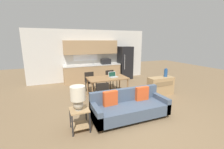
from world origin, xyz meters
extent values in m
plane|color=#7F6647|center=(0.00, 0.00, 0.00)|extent=(20.00, 20.00, 0.00)
cube|color=silver|center=(0.00, 4.63, 1.35)|extent=(6.40, 0.06, 2.70)
cube|color=white|center=(-0.28, 4.59, 1.59)|extent=(1.29, 0.01, 0.99)
cube|color=tan|center=(0.00, 4.29, 0.43)|extent=(2.97, 0.62, 0.86)
cube|color=silver|center=(0.00, 4.29, 0.88)|extent=(3.00, 0.65, 0.04)
cube|color=#B2B5B7|center=(0.07, 4.24, 0.90)|extent=(0.48, 0.36, 0.01)
cylinder|color=#B7BABC|center=(0.07, 4.41, 1.02)|extent=(0.02, 0.02, 0.24)
cube|color=tan|center=(0.00, 4.43, 1.80)|extent=(2.82, 0.34, 0.70)
cube|color=black|center=(0.73, 4.24, 1.04)|extent=(0.48, 0.36, 0.28)
cube|color=black|center=(1.90, 4.23, 0.91)|extent=(0.70, 0.69, 1.82)
cylinder|color=silver|center=(1.69, 3.87, 1.00)|extent=(0.02, 0.02, 0.82)
cube|color=olive|center=(-0.05, 1.92, 0.73)|extent=(1.51, 0.86, 0.04)
cylinder|color=olive|center=(-0.75, 1.55, 0.35)|extent=(0.05, 0.05, 0.71)
cylinder|color=olive|center=(0.65, 1.55, 0.35)|extent=(0.05, 0.05, 0.71)
cylinder|color=olive|center=(-0.75, 2.29, 0.35)|extent=(0.05, 0.05, 0.71)
cylinder|color=olive|center=(0.65, 2.29, 0.35)|extent=(0.05, 0.05, 0.71)
cylinder|color=#3D2D1E|center=(-1.05, -0.32, 0.05)|extent=(0.05, 0.05, 0.10)
cylinder|color=#3D2D1E|center=(0.87, -0.32, 0.05)|extent=(0.05, 0.05, 0.10)
cylinder|color=#3D2D1E|center=(-1.05, 0.32, 0.05)|extent=(0.05, 0.05, 0.10)
cylinder|color=#3D2D1E|center=(0.87, 0.32, 0.05)|extent=(0.05, 0.05, 0.10)
cube|color=#47566B|center=(-0.09, 0.00, 0.25)|extent=(2.12, 0.80, 0.31)
cube|color=#47566B|center=(-0.09, 0.33, 0.44)|extent=(2.12, 0.14, 0.68)
cube|color=#47566B|center=(-1.08, 0.00, 0.32)|extent=(0.14, 0.80, 0.45)
cube|color=#47566B|center=(0.90, 0.00, 0.32)|extent=(0.14, 0.80, 0.45)
cube|color=#E05123|center=(-0.60, 0.20, 0.61)|extent=(0.41, 0.15, 0.40)
cube|color=#E05123|center=(0.40, 0.20, 0.61)|extent=(0.40, 0.12, 0.40)
cube|color=tan|center=(-1.48, 0.00, 0.53)|extent=(0.44, 0.44, 0.03)
cube|color=tan|center=(-1.48, 0.00, 0.12)|extent=(0.39, 0.39, 0.02)
cube|color=#232326|center=(-1.68, -0.20, 0.26)|extent=(0.03, 0.03, 0.51)
cube|color=#232326|center=(-1.28, -0.20, 0.26)|extent=(0.03, 0.03, 0.51)
cube|color=#232326|center=(-1.68, 0.19, 0.26)|extent=(0.03, 0.03, 0.51)
cube|color=#232326|center=(-1.28, 0.19, 0.26)|extent=(0.03, 0.03, 0.51)
cylinder|color=#B2A893|center=(-1.50, -0.03, 0.55)|extent=(0.16, 0.16, 0.02)
sphere|color=#B2A893|center=(-1.50, -0.03, 0.68)|extent=(0.23, 0.23, 0.23)
cylinder|color=beige|center=(-1.50, -0.03, 0.96)|extent=(0.34, 0.34, 0.33)
cube|color=tan|center=(1.97, 1.24, 0.36)|extent=(1.05, 0.41, 0.72)
cube|color=olive|center=(1.97, 1.04, 0.51)|extent=(0.84, 0.01, 0.17)
cylinder|color=#234C84|center=(2.20, 1.26, 0.87)|extent=(0.14, 0.14, 0.30)
cylinder|color=#234C84|center=(2.20, 1.26, 1.04)|extent=(0.07, 0.07, 0.03)
cube|color=black|center=(-0.53, 1.18, 0.45)|extent=(0.47, 0.47, 0.04)
cube|color=black|center=(-0.56, 0.98, 0.65)|extent=(0.40, 0.08, 0.36)
cylinder|color=black|center=(-0.34, 1.32, 0.22)|extent=(0.03, 0.03, 0.43)
cylinder|color=black|center=(-0.68, 1.37, 0.22)|extent=(0.03, 0.03, 0.43)
cylinder|color=black|center=(-0.39, 0.99, 0.22)|extent=(0.03, 0.03, 0.43)
cylinder|color=black|center=(-0.72, 1.03, 0.22)|extent=(0.03, 0.03, 0.43)
cube|color=black|center=(0.43, 2.66, 0.45)|extent=(0.47, 0.47, 0.04)
cube|color=black|center=(0.41, 2.85, 0.65)|extent=(0.40, 0.08, 0.36)
cylinder|color=black|center=(0.29, 2.47, 0.22)|extent=(0.03, 0.03, 0.43)
cylinder|color=black|center=(0.62, 2.51, 0.22)|extent=(0.03, 0.03, 0.43)
cylinder|color=black|center=(0.24, 2.81, 0.22)|extent=(0.03, 0.03, 0.43)
cylinder|color=black|center=(0.58, 2.85, 0.22)|extent=(0.03, 0.03, 0.43)
cube|color=black|center=(-0.53, 2.61, 0.45)|extent=(0.45, 0.45, 0.04)
cube|color=black|center=(-0.55, 2.80, 0.65)|extent=(0.40, 0.06, 0.36)
cylinder|color=black|center=(-0.69, 2.42, 0.22)|extent=(0.03, 0.03, 0.43)
cylinder|color=black|center=(-0.35, 2.45, 0.22)|extent=(0.03, 0.03, 0.43)
cylinder|color=black|center=(-0.72, 2.76, 0.22)|extent=(0.03, 0.03, 0.43)
cylinder|color=black|center=(-0.38, 2.79, 0.22)|extent=(0.03, 0.03, 0.43)
cube|color=#B7BABC|center=(0.19, 1.87, 0.76)|extent=(0.35, 0.27, 0.02)
cube|color=#B7BABC|center=(0.17, 1.99, 0.85)|extent=(0.32, 0.11, 0.20)
cube|color=#143828|center=(0.18, 1.98, 0.85)|extent=(0.29, 0.09, 0.17)
camera|label=1|loc=(-2.00, -3.33, 2.12)|focal=24.00mm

